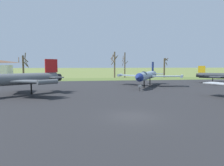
% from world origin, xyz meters
% --- Properties ---
extents(ground_plane, '(600.00, 600.00, 0.00)m').
position_xyz_m(ground_plane, '(0.00, 0.00, 0.00)').
color(ground_plane, olive).
extents(asphalt_apron, '(87.56, 49.36, 0.05)m').
position_xyz_m(asphalt_apron, '(0.00, 14.81, 0.03)').
color(asphalt_apron, '#28282B').
rests_on(asphalt_apron, ground).
extents(grass_verge_strip, '(147.56, 12.00, 0.06)m').
position_xyz_m(grass_verge_strip, '(0.00, 45.49, 0.03)').
color(grass_verge_strip, '#586D32').
rests_on(grass_verge_strip, ground).
extents(jet_fighter_front_left, '(15.30, 13.43, 5.33)m').
position_xyz_m(jet_fighter_front_left, '(-14.37, 13.08, 2.42)').
color(jet_fighter_front_left, '#565B60').
rests_on(jet_fighter_front_left, ground).
extents(jet_fighter_rear_center, '(13.20, 14.86, 5.13)m').
position_xyz_m(jet_fighter_rear_center, '(8.93, 23.20, 2.28)').
color(jet_fighter_rear_center, '#8EA3B2').
rests_on(jet_fighter_rear_center, ground).
extents(info_placard_rear_center, '(0.62, 0.34, 1.11)m').
position_xyz_m(info_placard_rear_center, '(5.27, 15.86, 0.70)').
color(info_placard_rear_center, black).
rests_on(info_placard_rear_center, ground).
extents(bare_tree_far_left, '(3.25, 2.77, 8.46)m').
position_xyz_m(bare_tree_far_left, '(-23.23, 54.44, 4.35)').
color(bare_tree_far_left, brown).
rests_on(bare_tree_far_left, ground).
extents(bare_tree_left_of_center, '(2.67, 2.74, 9.00)m').
position_xyz_m(bare_tree_left_of_center, '(7.02, 53.32, 5.01)').
color(bare_tree_left_of_center, brown).
rests_on(bare_tree_left_of_center, ground).
extents(bare_tree_center, '(2.22, 1.64, 8.76)m').
position_xyz_m(bare_tree_center, '(10.63, 53.02, 4.61)').
color(bare_tree_center, brown).
rests_on(bare_tree_center, ground).
extents(bare_tree_right_of_center, '(1.75, 2.55, 6.90)m').
position_xyz_m(bare_tree_right_of_center, '(25.13, 52.69, 3.78)').
color(bare_tree_right_of_center, brown).
rests_on(bare_tree_right_of_center, ground).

